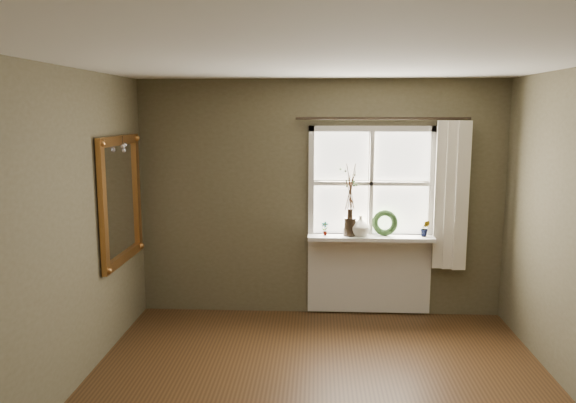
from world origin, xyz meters
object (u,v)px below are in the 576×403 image
Objects in this scene: wreath at (385,226)px; gilt_mirror at (121,199)px; dark_jug at (350,227)px; cream_vase at (360,226)px.

wreath is 2.77m from gilt_mirror.
cream_vase is (0.11, 0.00, 0.01)m from dark_jug.
wreath is at bearing 8.51° from cream_vase.
cream_vase is at bearing -150.36° from wreath.
gilt_mirror is at bearing -144.87° from wreath.
dark_jug is 0.89× the size of cream_vase.
dark_jug is 0.70× the size of wreath.
cream_vase is at bearing 14.61° from gilt_mirror.
dark_jug is 0.38m from wreath.
cream_vase is 0.78× the size of wreath.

